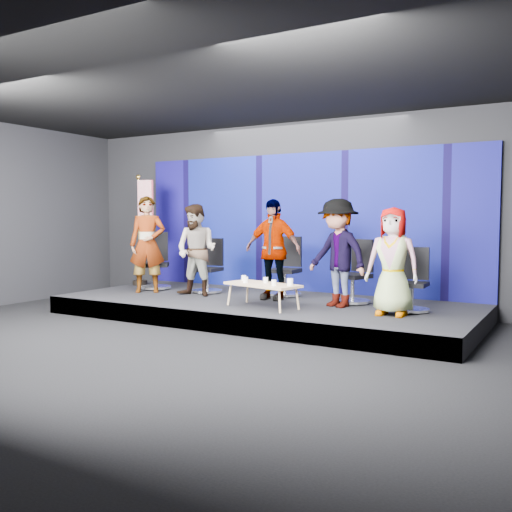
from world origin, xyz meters
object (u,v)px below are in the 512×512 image
object	(u,v)px
panelist_a	(147,244)
mug_e	(290,282)
chair_a	(156,270)
panelist_c	(273,249)
chair_b	(209,275)
mug_b	(245,280)
panelist_d	(338,253)
coffee_table	(263,285)
chair_c	(286,276)
panelist_e	(393,261)
mug_c	(266,280)
mug_d	(274,283)
flag_stand	(143,227)
panelist_b	(196,250)
chair_d	(355,282)
mug_a	(244,278)
chair_e	(413,290)

from	to	relation	value
panelist_a	mug_e	size ratio (longest dim) A/B	16.73
chair_a	panelist_c	size ratio (longest dim) A/B	0.65
chair_b	panelist_c	world-z (taller)	panelist_c
chair_b	mug_b	size ratio (longest dim) A/B	10.83
panelist_c	mug_e	distance (m)	1.23
panelist_d	coffee_table	distance (m)	1.27
chair_a	chair_c	bearing A→B (deg)	-26.10
chair_a	coffee_table	xyz separation A→B (m)	(2.93, -0.94, -0.02)
chair_c	panelist_e	bearing A→B (deg)	-27.71
panelist_a	chair_b	world-z (taller)	panelist_a
mug_b	mug_c	xyz separation A→B (m)	(0.28, 0.15, -0.00)
mug_e	chair_a	bearing A→B (deg)	164.30
chair_b	mug_c	distance (m)	1.96
chair_c	panelist_d	size ratio (longest dim) A/B	0.62
panelist_a	mug_b	distance (m)	2.55
mug_d	mug_e	size ratio (longest dim) A/B	0.81
panelist_d	mug_b	distance (m)	1.50
chair_b	mug_e	distance (m)	2.45
flag_stand	mug_c	bearing A→B (deg)	-19.41
panelist_b	flag_stand	world-z (taller)	flag_stand
chair_d	mug_a	size ratio (longest dim) A/B	12.05
chair_c	chair_a	bearing A→B (deg)	-174.43
panelist_c	mug_b	size ratio (longest dim) A/B	18.35
chair_c	mug_a	world-z (taller)	chair_c
panelist_b	chair_d	bearing A→B (deg)	9.94
chair_a	chair_e	xyz separation A→B (m)	(5.04, -0.14, -0.05)
panelist_d	coffee_table	bearing A→B (deg)	-126.36
mug_c	mug_d	world-z (taller)	same
panelist_b	chair_c	size ratio (longest dim) A/B	1.55
chair_e	mug_d	xyz separation A→B (m)	(-1.83, -0.94, 0.10)
chair_b	mug_a	distance (m)	1.53
panelist_e	mug_a	distance (m)	2.42
chair_a	chair_d	world-z (taller)	chair_a
mug_c	chair_e	bearing A→B (deg)	18.44
panelist_b	chair_d	xyz separation A→B (m)	(2.72, 0.62, -0.47)
panelist_a	mug_b	bearing A→B (deg)	-47.03
panelist_b	mug_d	distance (m)	2.07
panelist_c	chair_c	bearing A→B (deg)	87.18
chair_c	chair_d	size ratio (longest dim) A/B	1.01
mug_c	coffee_table	bearing A→B (deg)	-90.24
chair_b	panelist_c	size ratio (longest dim) A/B	0.59
chair_d	coffee_table	distance (m)	1.57
panelist_e	chair_d	bearing A→B (deg)	135.43
chair_e	panelist_d	bearing A→B (deg)	-173.85
coffee_table	panelist_c	bearing A→B (deg)	108.48
mug_b	mug_e	distance (m)	0.76
chair_c	mug_d	size ratio (longest dim) A/B	12.13
chair_e	coffee_table	xyz separation A→B (m)	(-2.11, -0.80, 0.03)
chair_b	panelist_b	world-z (taller)	panelist_b
panelist_a	panelist_d	bearing A→B (deg)	-32.13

